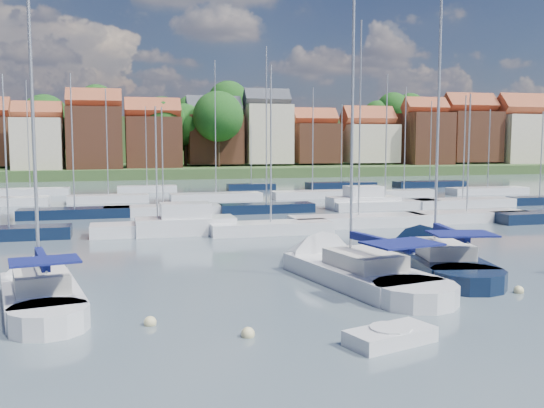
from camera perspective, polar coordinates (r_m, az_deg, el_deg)
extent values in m
plane|color=#4C5A67|center=(64.13, -5.44, -0.01)|extent=(260.00, 260.00, 0.00)
cube|color=silver|center=(26.17, -20.91, -8.51)|extent=(3.99, 7.12, 1.20)
cone|color=silver|center=(30.25, -21.52, -6.60)|extent=(3.35, 3.73, 2.80)
cylinder|color=silver|center=(22.93, -20.26, -10.51)|extent=(3.27, 3.27, 1.20)
cube|color=beige|center=(25.50, -20.91, -6.69)|extent=(2.44, 3.11, 0.70)
cylinder|color=#B2B2B7|center=(25.86, -21.55, 6.57)|extent=(0.14, 0.14, 12.44)
cylinder|color=#B2B2B7|center=(24.42, -20.82, -5.19)|extent=(0.78, 3.69, 0.10)
cube|color=#101653|center=(24.39, -20.83, -4.85)|extent=(0.95, 3.54, 0.35)
cube|color=#101653|center=(23.17, -20.61, -5.01)|extent=(2.65, 2.09, 0.08)
cube|color=silver|center=(28.87, 8.01, -6.83)|extent=(5.08, 8.93, 1.20)
cone|color=silver|center=(33.26, 2.94, -5.08)|extent=(4.23, 4.69, 3.50)
cylinder|color=silver|center=(25.59, 13.32, -8.59)|extent=(4.12, 4.12, 1.20)
cube|color=beige|center=(28.20, 8.70, -5.17)|extent=(3.09, 3.91, 0.70)
cylinder|color=#B2B2B7|center=(28.72, 7.60, 9.94)|extent=(0.14, 0.14, 15.56)
cylinder|color=#B2B2B7|center=(27.11, 10.13, -3.82)|extent=(1.01, 4.60, 0.10)
cube|color=#101653|center=(27.09, 10.14, -3.51)|extent=(1.16, 4.41, 0.35)
cube|color=#101653|center=(25.87, 12.12, -3.65)|extent=(3.33, 2.64, 0.08)
cube|color=black|center=(32.53, 15.33, -5.54)|extent=(4.81, 8.55, 1.20)
cone|color=black|center=(37.24, 12.79, -4.04)|extent=(4.03, 4.48, 3.36)
cylinder|color=black|center=(28.84, 17.97, -7.08)|extent=(3.93, 3.93, 1.20)
cube|color=beige|center=(31.84, 15.71, -4.06)|extent=(2.94, 3.74, 0.70)
cylinder|color=#B2B2B7|center=(32.49, 15.40, 9.05)|extent=(0.14, 0.14, 15.27)
cylinder|color=#B2B2B7|center=(30.67, 16.45, -2.84)|extent=(0.93, 4.42, 0.10)
cube|color=#101653|center=(30.64, 16.46, -2.57)|extent=(1.09, 4.24, 0.35)
cube|color=#101653|center=(29.28, 17.45, -2.69)|extent=(3.18, 2.51, 0.08)
cube|color=silver|center=(20.62, 11.07, -12.22)|extent=(3.26, 2.20, 0.59)
cylinder|color=silver|center=(20.57, 11.08, -11.78)|extent=(1.39, 1.39, 0.38)
sphere|color=beige|center=(21.00, -2.28, -12.38)|extent=(0.47, 0.47, 0.47)
sphere|color=beige|center=(22.66, -11.39, -11.11)|extent=(0.46, 0.46, 0.46)
sphere|color=beige|center=(25.36, 15.76, -9.38)|extent=(0.45, 0.45, 0.45)
sphere|color=beige|center=(33.83, 9.25, -5.40)|extent=(0.44, 0.44, 0.44)
sphere|color=beige|center=(28.80, 22.19, -7.76)|extent=(0.44, 0.44, 0.44)
cube|color=black|center=(44.53, -23.50, -2.64)|extent=(8.01, 2.24, 1.00)
cylinder|color=#B2B2B7|center=(44.09, -23.80, 4.55)|extent=(0.12, 0.12, 10.16)
cube|color=silver|center=(43.73, -10.72, -2.40)|extent=(9.22, 2.58, 1.00)
cylinder|color=#B2B2B7|center=(43.31, -10.84, 3.62)|extent=(0.12, 0.12, 8.18)
cube|color=silver|center=(43.41, -0.11, -2.35)|extent=(8.78, 2.46, 1.00)
cylinder|color=#B2B2B7|center=(42.96, -0.11, 5.63)|extent=(0.12, 0.12, 11.06)
cube|color=silver|center=(47.76, 8.14, -1.66)|extent=(10.79, 3.02, 1.00)
cylinder|color=#B2B2B7|center=(47.38, 8.28, 7.90)|extent=(0.12, 0.12, 14.87)
cube|color=silver|center=(52.58, 17.83, -1.19)|extent=(10.13, 2.84, 1.00)
cylinder|color=#B2B2B7|center=(52.22, 18.02, 4.59)|extent=(0.12, 0.12, 9.59)
cube|color=silver|center=(43.68, -8.14, -2.16)|extent=(7.00, 2.60, 1.40)
cube|color=silver|center=(43.54, -8.16, -0.73)|extent=(3.50, 2.20, 1.30)
cube|color=black|center=(55.09, -18.07, -0.89)|extent=(9.30, 2.60, 1.00)
cylinder|color=#B2B2B7|center=(54.73, -18.28, 5.61)|extent=(0.12, 0.12, 11.48)
cube|color=silver|center=(55.51, -10.19, -0.64)|extent=(10.40, 2.91, 1.00)
cylinder|color=#B2B2B7|center=(55.17, -10.28, 4.41)|extent=(0.12, 0.12, 8.77)
cube|color=black|center=(56.29, -0.52, -0.45)|extent=(8.80, 2.46, 1.00)
cylinder|color=#B2B2B7|center=(55.96, -0.53, 7.37)|extent=(0.12, 0.12, 14.33)
cube|color=silver|center=(60.18, 10.58, -0.14)|extent=(10.73, 3.00, 1.00)
cylinder|color=#B2B2B7|center=(59.86, 10.70, 6.12)|extent=(0.12, 0.12, 12.14)
cube|color=silver|center=(64.04, 17.49, 0.04)|extent=(10.48, 2.93, 1.00)
cylinder|color=#B2B2B7|center=(63.74, 17.65, 5.09)|extent=(0.12, 0.12, 10.28)
cube|color=black|center=(69.39, 23.85, 0.24)|extent=(6.84, 1.91, 1.00)
cylinder|color=#B2B2B7|center=(69.12, 24.02, 4.30)|extent=(0.12, 0.12, 8.82)
cube|color=silver|center=(60.13, 8.57, 0.03)|extent=(7.00, 2.60, 1.40)
cube|color=silver|center=(60.03, 8.59, 1.08)|extent=(3.50, 2.20, 1.30)
cube|color=silver|center=(67.79, -15.14, 0.42)|extent=(8.49, 2.38, 1.00)
cylinder|color=#B2B2B7|center=(67.50, -15.28, 5.63)|extent=(0.12, 0.12, 11.31)
cube|color=silver|center=(67.94, -5.29, 0.61)|extent=(10.16, 2.85, 1.00)
cylinder|color=#B2B2B7|center=(67.67, -5.35, 7.20)|extent=(0.12, 0.12, 14.59)
cube|color=silver|center=(70.77, 3.82, 0.84)|extent=(9.53, 2.67, 1.00)
cylinder|color=#B2B2B7|center=(70.50, 3.86, 6.07)|extent=(0.12, 0.12, 11.91)
cube|color=silver|center=(73.72, 12.30, 0.92)|extent=(7.62, 2.13, 1.00)
cylinder|color=#B2B2B7|center=(73.46, 12.41, 6.03)|extent=(0.12, 0.12, 12.13)
cube|color=silver|center=(80.78, 19.61, 1.14)|extent=(10.17, 2.85, 1.00)
cylinder|color=#B2B2B7|center=(80.55, 19.74, 4.94)|extent=(0.12, 0.12, 9.73)
cube|color=silver|center=(80.43, -21.79, 1.04)|extent=(9.24, 2.59, 1.00)
cylinder|color=#B2B2B7|center=(80.19, -21.99, 6.08)|extent=(0.12, 0.12, 13.17)
cube|color=silver|center=(80.63, -11.68, 1.35)|extent=(7.57, 2.12, 1.00)
cylinder|color=#B2B2B7|center=(80.39, -11.77, 5.34)|extent=(0.12, 0.12, 10.24)
cube|color=black|center=(82.68, -1.97, 1.58)|extent=(6.58, 1.84, 1.00)
cylinder|color=#B2B2B7|center=(82.46, -1.99, 4.70)|extent=(0.12, 0.12, 8.01)
cube|color=black|center=(86.40, 6.52, 1.73)|extent=(9.92, 2.78, 1.00)
cylinder|color=#B2B2B7|center=(86.18, 6.56, 5.68)|extent=(0.12, 0.12, 10.92)
cube|color=black|center=(91.14, 14.61, 1.79)|extent=(10.55, 2.95, 1.00)
cylinder|color=#B2B2B7|center=(90.93, 14.71, 5.73)|extent=(0.12, 0.12, 11.51)
cube|color=#364A25|center=(140.49, -10.46, 3.24)|extent=(200.00, 70.00, 3.00)
cube|color=#364A25|center=(165.30, -11.12, 5.25)|extent=(200.00, 60.00, 14.00)
cube|color=beige|center=(112.70, -21.11, 5.25)|extent=(8.09, 8.80, 8.96)
cube|color=brown|center=(112.81, -21.22, 8.03)|extent=(8.25, 4.00, 4.00)
cube|color=brown|center=(112.97, -16.32, 5.92)|extent=(9.36, 10.17, 10.97)
cube|color=brown|center=(113.19, -16.42, 9.28)|extent=(9.54, 4.63, 4.63)
cube|color=brown|center=(114.85, -11.11, 5.66)|extent=(9.90, 8.56, 9.42)
cube|color=brown|center=(114.99, -11.17, 8.61)|extent=(10.10, 4.90, 4.90)
cube|color=brown|center=(121.17, -5.50, 6.05)|extent=(10.59, 8.93, 9.49)
cube|color=#383A42|center=(121.34, -5.52, 8.90)|extent=(10.80, 5.24, 5.24)
cube|color=beige|center=(122.48, -0.50, 6.58)|extent=(9.01, 8.61, 11.65)
cube|color=#383A42|center=(122.75, -0.50, 9.81)|extent=(9.19, 4.46, 4.46)
cube|color=brown|center=(126.57, 3.99, 5.72)|extent=(9.10, 9.34, 8.00)
cube|color=brown|center=(126.65, 4.01, 8.03)|extent=(9.28, 4.50, 4.50)
cube|color=beige|center=(130.42, 8.99, 5.64)|extent=(10.86, 9.59, 7.88)
cube|color=brown|center=(130.51, 9.02, 7.95)|extent=(11.07, 5.37, 5.37)
cube|color=brown|center=(133.21, 14.14, 5.94)|extent=(9.18, 9.96, 10.97)
cube|color=brown|center=(133.40, 14.21, 8.78)|extent=(9.36, 4.54, 4.54)
cube|color=brown|center=(140.14, 18.01, 6.03)|extent=(11.39, 9.67, 10.76)
cube|color=brown|center=(140.35, 18.10, 8.79)|extent=(11.62, 5.64, 5.64)
cube|color=beige|center=(145.94, 22.67, 5.62)|extent=(12.95, 8.52, 10.80)
cube|color=brown|center=(146.12, 22.78, 8.35)|extent=(13.21, 6.41, 6.41)
cylinder|color=#382619|center=(153.81, 11.27, 6.51)|extent=(0.50, 0.50, 4.47)
sphere|color=#20581B|center=(154.01, 11.31, 8.77)|extent=(8.18, 8.18, 8.18)
cylinder|color=#382619|center=(119.72, -8.10, 4.53)|extent=(0.50, 0.50, 4.46)
sphere|color=#20581B|center=(119.73, -8.14, 7.42)|extent=(8.15, 8.15, 8.15)
cylinder|color=#382619|center=(139.01, -4.11, 6.71)|extent=(0.50, 0.50, 5.15)
sphere|color=#20581B|center=(139.28, -4.13, 9.59)|extent=(9.41, 9.41, 9.41)
cylinder|color=#382619|center=(139.36, -16.10, 6.54)|extent=(0.50, 0.50, 4.56)
sphere|color=#20581B|center=(139.59, -16.18, 9.08)|extent=(8.34, 8.34, 8.34)
cylinder|color=#382619|center=(128.93, -20.49, 4.46)|extent=(0.50, 0.50, 5.15)
sphere|color=#20581B|center=(128.99, -20.60, 7.57)|extent=(9.42, 9.42, 9.42)
cylinder|color=#382619|center=(129.94, -4.01, 4.52)|extent=(0.50, 0.50, 3.77)
sphere|color=#20581B|center=(129.92, -4.03, 6.78)|extent=(6.89, 6.89, 6.89)
cylinder|color=#382619|center=(115.55, -5.06, 4.70)|extent=(0.50, 0.50, 5.21)
sphere|color=#20581B|center=(115.62, -5.09, 8.21)|extent=(9.53, 9.53, 9.53)
cylinder|color=#382619|center=(143.98, 15.49, 4.30)|extent=(0.50, 0.50, 2.97)
sphere|color=#20581B|center=(143.93, 15.53, 5.91)|extent=(5.44, 5.44, 5.44)
cylinder|color=#382619|center=(117.11, -10.23, 4.56)|extent=(0.50, 0.50, 4.84)
sphere|color=#20581B|center=(117.15, -10.29, 7.77)|extent=(8.85, 8.85, 8.85)
cylinder|color=#382619|center=(152.26, 9.83, 6.42)|extent=(0.50, 0.50, 3.72)
sphere|color=#20581B|center=(152.40, 9.87, 8.31)|extent=(6.80, 6.80, 6.80)
cylinder|color=#382619|center=(133.57, 14.17, 4.46)|extent=(0.50, 0.50, 4.05)
sphere|color=#20581B|center=(133.56, 14.23, 6.81)|extent=(7.40, 7.40, 7.40)
cylinder|color=#382619|center=(137.33, -7.54, 6.41)|extent=(0.50, 0.50, 3.93)
sphere|color=#20581B|center=(137.49, -7.57, 8.63)|extent=(7.19, 7.19, 7.19)
cylinder|color=#382619|center=(129.76, 3.74, 4.54)|extent=(0.50, 0.50, 3.82)
sphere|color=#20581B|center=(129.74, 3.75, 6.83)|extent=(6.99, 6.99, 6.99)
cylinder|color=#382619|center=(116.39, -18.24, 4.01)|extent=(0.50, 0.50, 3.48)
sphere|color=#20581B|center=(116.35, -18.31, 6.34)|extent=(6.37, 6.37, 6.37)
cylinder|color=#382619|center=(142.86, 13.71, 4.34)|extent=(0.50, 0.50, 2.99)
sphere|color=#20581B|center=(142.82, 13.75, 5.96)|extent=(5.46, 5.46, 5.46)
cylinder|color=#382619|center=(122.84, -8.19, 4.28)|extent=(0.50, 0.50, 3.25)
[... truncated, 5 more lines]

